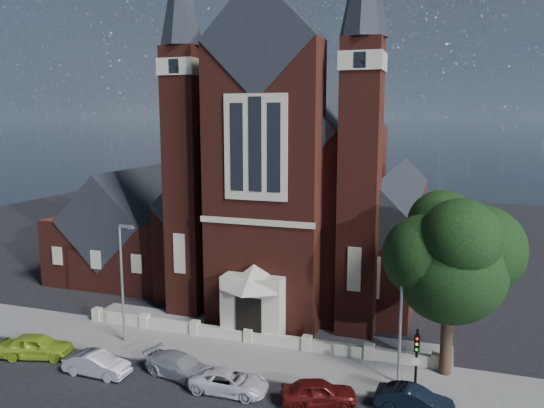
{
  "coord_description": "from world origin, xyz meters",
  "views": [
    {
      "loc": [
        12.06,
        -24.83,
        14.96
      ],
      "look_at": [
        -0.2,
        12.0,
        8.6
      ],
      "focal_mm": 35.0,
      "sensor_mm": 36.0,
      "label": 1
    }
  ],
  "objects": [
    {
      "name": "traffic_signal",
      "position": [
        11.0,
        2.43,
        2.58
      ],
      "size": [
        0.28,
        0.42,
        4.0
      ],
      "color": "black",
      "rests_on": "ground"
    },
    {
      "name": "street_tree",
      "position": [
        12.6,
        5.71,
        6.96
      ],
      "size": [
        6.4,
        6.6,
        10.7
      ],
      "color": "black",
      "rests_on": "ground"
    },
    {
      "name": "car_white_suv",
      "position": [
        1.26,
        0.19,
        0.61
      ],
      "size": [
        4.43,
        2.13,
        1.22
      ],
      "primitive_type": "imported",
      "rotation": [
        0.0,
        0.0,
        1.6
      ],
      "color": "silver",
      "rests_on": "ground"
    },
    {
      "name": "car_silver_a",
      "position": [
        -6.91,
        -0.43,
        0.66
      ],
      "size": [
        4.03,
        1.44,
        1.32
      ],
      "primitive_type": "imported",
      "rotation": [
        0.0,
        0.0,
        1.56
      ],
      "color": "gray",
      "rests_on": "ground"
    },
    {
      "name": "pavement_strip",
      "position": [
        0.0,
        4.5,
        0.0
      ],
      "size": [
        60.0,
        5.0,
        0.12
      ],
      "primitive_type": "cube",
      "color": "slate",
      "rests_on": "ground"
    },
    {
      "name": "car_navy",
      "position": [
        11.04,
        1.32,
        0.65
      ],
      "size": [
        4.04,
        1.71,
        1.3
      ],
      "primitive_type": "imported",
      "rotation": [
        0.0,
        0.0,
        1.48
      ],
      "color": "black",
      "rests_on": "ground"
    },
    {
      "name": "ground",
      "position": [
        0.0,
        15.0,
        0.0
      ],
      "size": [
        120.0,
        120.0,
        0.0
      ],
      "primitive_type": "plane",
      "color": "black",
      "rests_on": "ground"
    },
    {
      "name": "car_dark_red",
      "position": [
        6.21,
        0.5,
        0.68
      ],
      "size": [
        4.31,
        2.87,
        1.36
      ],
      "primitive_type": "imported",
      "rotation": [
        0.0,
        0.0,
        1.92
      ],
      "color": "#4E0E0D",
      "rests_on": "ground"
    },
    {
      "name": "street_lamp_left",
      "position": [
        -7.91,
        4.0,
        4.6
      ],
      "size": [
        1.16,
        0.22,
        8.09
      ],
      "color": "gray",
      "rests_on": "ground"
    },
    {
      "name": "parish_hall",
      "position": [
        -16.0,
        18.0,
        4.01
      ],
      "size": [
        12.0,
        12.2,
        10.24
      ],
      "color": "#4A1B13",
      "rests_on": "ground"
    },
    {
      "name": "church",
      "position": [
        -0.0,
        22.94,
        8.19
      ],
      "size": [
        20.01,
        34.9,
        29.2
      ],
      "color": "#4A1B13",
      "rests_on": "ground"
    },
    {
      "name": "car_silver_b",
      "position": [
        -2.15,
        0.89,
        0.66
      ],
      "size": [
        4.89,
        2.95,
        1.33
      ],
      "primitive_type": "imported",
      "rotation": [
        0.0,
        0.0,
        1.32
      ],
      "color": "#919398",
      "rests_on": "ground"
    },
    {
      "name": "forecourt_paving",
      "position": [
        0.0,
        8.5,
        0.0
      ],
      "size": [
        26.0,
        3.0,
        0.14
      ],
      "primitive_type": "cube",
      "color": "slate",
      "rests_on": "ground"
    },
    {
      "name": "forecourt_wall",
      "position": [
        0.0,
        6.5,
        0.0
      ],
      "size": [
        24.0,
        0.4,
        0.9
      ],
      "primitive_type": "cube",
      "color": "#B9AF93",
      "rests_on": "ground"
    },
    {
      "name": "street_lamp_right",
      "position": [
        10.09,
        4.0,
        4.6
      ],
      "size": [
        1.16,
        0.22,
        8.09
      ],
      "color": "gray",
      "rests_on": "ground"
    },
    {
      "name": "car_lime_van",
      "position": [
        -11.92,
        0.3,
        0.75
      ],
      "size": [
        4.71,
        2.91,
        1.5
      ],
      "primitive_type": "imported",
      "rotation": [
        0.0,
        0.0,
        1.85
      ],
      "color": "#8EB323",
      "rests_on": "ground"
    }
  ]
}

